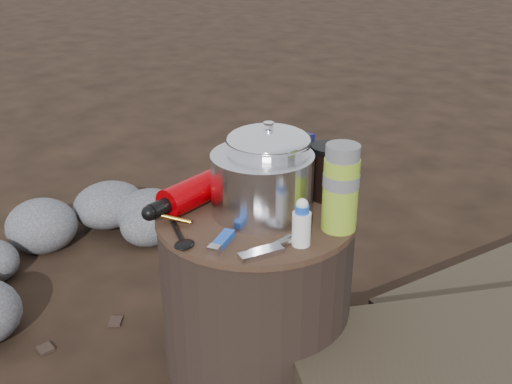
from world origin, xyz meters
The scene contains 15 objects.
ground centered at (0.00, 0.00, 0.00)m, with size 60.00×60.00×0.00m, color black.
stump centered at (0.00, 0.00, 0.21)m, with size 0.46×0.46×0.43m, color black.
rock_ring centered at (-0.77, 0.06, 0.09)m, with size 0.41×0.89×0.18m, color #545458, non-canonical shape.
foil_windscreen centered at (0.01, 0.01, 0.50)m, with size 0.23×0.23×0.14m, color silver.
camping_pot centered at (0.00, 0.06, 0.52)m, with size 0.19×0.19×0.19m, color white.
fuel_bottle centered at (-0.14, -0.02, 0.46)m, with size 0.07×0.30×0.07m, color #B00005, non-canonical shape.
thermos centered at (0.19, 0.03, 0.52)m, with size 0.08×0.08×0.19m, color #8FB62A.
travel_mug centered at (0.10, 0.17, 0.49)m, with size 0.09×0.09×0.13m, color black.
stuff_sack centered at (-0.14, 0.14, 0.47)m, with size 0.14×0.12×0.10m, color #D6970A.
food_pouch centered at (-0.02, 0.20, 0.50)m, with size 0.11×0.03×0.14m, color #13144F.
lighter centered at (0.01, -0.16, 0.43)m, with size 0.02×0.09×0.02m, color blue.
multitool centered at (0.11, -0.16, 0.43)m, with size 0.03×0.10×0.01m, color silver.
pot_grabber centered at (0.11, -0.12, 0.43)m, with size 0.03×0.13×0.01m, color silver, non-canonical shape.
spork centered at (-0.10, -0.17, 0.43)m, with size 0.03×0.15×0.01m, color black, non-canonical shape.
squeeze_bottle centered at (0.16, -0.08, 0.47)m, with size 0.04×0.04×0.09m, color white.
Camera 1 is at (0.67, -1.08, 1.06)m, focal length 42.96 mm.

